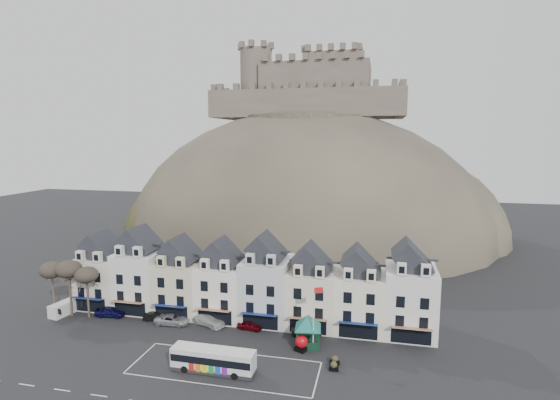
# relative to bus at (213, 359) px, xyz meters

# --- Properties ---
(ground) EXTENTS (300.00, 300.00, 0.00)m
(ground) POSITION_rel_bus_xyz_m (-1.01, -0.20, -1.54)
(ground) COLOR black
(ground) RESTS_ON ground
(coach_bay_markings) EXTENTS (22.00, 7.50, 0.01)m
(coach_bay_markings) POSITION_rel_bus_xyz_m (0.99, 1.05, -1.54)
(coach_bay_markings) COLOR silver
(coach_bay_markings) RESTS_ON ground
(townhouse_terrace) EXTENTS (54.40, 9.35, 11.80)m
(townhouse_terrace) POSITION_rel_bus_xyz_m (-0.86, 15.77, 3.76)
(townhouse_terrace) COLOR beige
(townhouse_terrace) RESTS_ON ground
(castle_hill) EXTENTS (100.00, 76.00, 68.00)m
(castle_hill) POSITION_rel_bus_xyz_m (0.25, 68.75, -1.43)
(castle_hill) COLOR #3B352E
(castle_hill) RESTS_ON ground
(castle) EXTENTS (50.20, 22.20, 22.00)m
(castle) POSITION_rel_bus_xyz_m (-0.50, 75.74, 38.65)
(castle) COLOR brown
(castle) RESTS_ON ground
(tree_left_far) EXTENTS (3.61, 3.61, 8.24)m
(tree_left_far) POSITION_rel_bus_xyz_m (-30.01, 10.30, 5.36)
(tree_left_far) COLOR #3B2E25
(tree_left_far) RESTS_ON ground
(tree_left_mid) EXTENTS (3.78, 3.78, 8.64)m
(tree_left_mid) POSITION_rel_bus_xyz_m (-27.01, 10.30, 5.70)
(tree_left_mid) COLOR #3B2E25
(tree_left_mid) RESTS_ON ground
(tree_left_near) EXTENTS (3.43, 3.43, 7.84)m
(tree_left_near) POSITION_rel_bus_xyz_m (-24.01, 10.30, 5.01)
(tree_left_near) COLOR #3B2E25
(tree_left_near) RESTS_ON ground
(bus) EXTENTS (9.90, 2.44, 2.79)m
(bus) POSITION_rel_bus_xyz_m (0.00, 0.00, 0.00)
(bus) COLOR #262628
(bus) RESTS_ON ground
(bus_shelter) EXTENTS (6.66, 6.66, 4.26)m
(bus_shelter) POSITION_rel_bus_xyz_m (9.70, 8.64, 1.77)
(bus_shelter) COLOR black
(bus_shelter) RESTS_ON ground
(red_buoy) EXTENTS (1.82, 1.82, 2.04)m
(red_buoy) POSITION_rel_bus_xyz_m (9.09, 7.20, -0.50)
(red_buoy) COLOR black
(red_buoy) RESTS_ON ground
(flagpole) EXTENTS (1.18, 0.52, 8.66)m
(flagpole) POSITION_rel_bus_xyz_m (10.65, 7.49, 3.40)
(flagpole) COLOR silver
(flagpole) RESTS_ON ground
(white_van) EXTENTS (2.55, 4.48, 1.93)m
(white_van) POSITION_rel_bus_xyz_m (-28.46, 10.34, -0.57)
(white_van) COLOR silver
(white_van) RESTS_ON ground
(planter_west) EXTENTS (1.16, 0.78, 1.12)m
(planter_west) POSITION_rel_bus_xyz_m (13.62, 3.30, -1.00)
(planter_west) COLOR black
(planter_west) RESTS_ON ground
(planter_east) EXTENTS (1.22, 0.95, 1.09)m
(planter_east) POSITION_rel_bus_xyz_m (13.60, 4.70, -1.02)
(planter_east) COLOR black
(planter_east) RESTS_ON ground
(car_navy) EXTENTS (4.73, 2.34, 1.55)m
(car_navy) POSITION_rel_bus_xyz_m (-21.01, 11.25, -0.77)
(car_navy) COLOR #0C0A36
(car_navy) RESTS_ON ground
(car_black) EXTENTS (4.05, 2.10, 1.27)m
(car_black) POSITION_rel_bus_xyz_m (-13.48, 11.57, -0.91)
(car_black) COLOR black
(car_black) RESTS_ON ground
(car_silver) EXTENTS (5.11, 2.64, 1.40)m
(car_silver) POSITION_rel_bus_xyz_m (-10.61, 10.80, -0.84)
(car_silver) COLOR #98999F
(car_silver) RESTS_ON ground
(car_white) EXTENTS (5.88, 4.06, 1.58)m
(car_white) POSITION_rel_bus_xyz_m (-5.41, 11.80, -0.75)
(car_white) COLOR silver
(car_white) RESTS_ON ground
(car_maroon) EXTENTS (3.72, 1.85, 1.22)m
(car_maroon) POSITION_rel_bus_xyz_m (0.93, 11.62, -0.93)
(car_maroon) COLOR #4F040B
(car_maroon) RESTS_ON ground
(car_charcoal) EXTENTS (4.33, 2.49, 1.35)m
(car_charcoal) POSITION_rel_bus_xyz_m (8.99, 11.59, -0.87)
(car_charcoal) COLOR black
(car_charcoal) RESTS_ON ground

